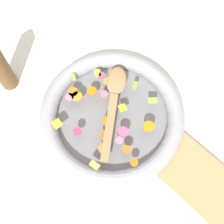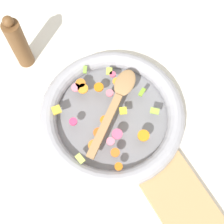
{
  "view_description": "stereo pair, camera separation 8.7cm",
  "coord_description": "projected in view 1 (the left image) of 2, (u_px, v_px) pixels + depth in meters",
  "views": [
    {
      "loc": [
        -0.22,
        0.23,
        0.86
      ],
      "look_at": [
        0.0,
        0.0,
        0.05
      ],
      "focal_mm": 50.0,
      "sensor_mm": 36.0,
      "label": 1
    },
    {
      "loc": [
        -0.28,
        0.17,
        0.86
      ],
      "look_at": [
        0.0,
        0.0,
        0.05
      ],
      "focal_mm": 50.0,
      "sensor_mm": 36.0,
      "label": 2
    }
  ],
  "objects": [
    {
      "name": "wooden_spoon",
      "position": [
        113.0,
        101.0,
        0.87
      ],
      "size": [
        0.2,
        0.25,
        0.01
      ],
      "color": "#A87F51",
      "rests_on": "chopped_vegetables"
    },
    {
      "name": "skillet",
      "position": [
        112.0,
        116.0,
        0.9
      ],
      "size": [
        0.42,
        0.42,
        0.05
      ],
      "color": "slate",
      "rests_on": "ground_plane"
    },
    {
      "name": "chopped_vegetables",
      "position": [
        104.0,
        115.0,
        0.87
      ],
      "size": [
        0.32,
        0.27,
        0.01
      ],
      "color": "orange",
      "rests_on": "skillet"
    },
    {
      "name": "ground_plane",
      "position": [
        112.0,
        118.0,
        0.92
      ],
      "size": [
        4.0,
        4.0,
        0.0
      ],
      "primitive_type": "plane",
      "color": "silver"
    },
    {
      "name": "cutting_board",
      "position": [
        204.0,
        183.0,
        0.84
      ],
      "size": [
        0.3,
        0.14,
        0.02
      ],
      "color": "tan",
      "rests_on": "ground_plane"
    },
    {
      "name": "pepper_mill",
      "position": [
        0.0,
        67.0,
        0.88
      ],
      "size": [
        0.05,
        0.05,
        0.21
      ],
      "color": "brown",
      "rests_on": "ground_plane"
    }
  ]
}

